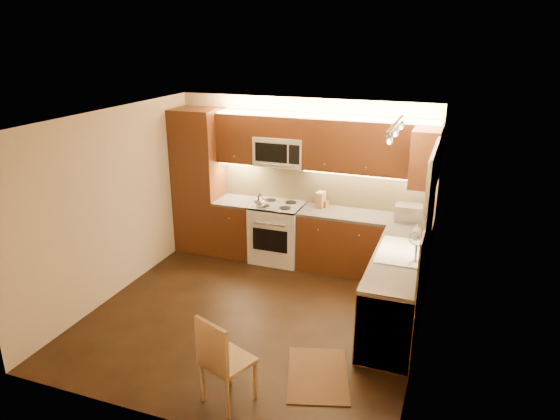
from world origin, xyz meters
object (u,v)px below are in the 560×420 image
at_px(knife_block, 321,200).
at_px(soap_bottle, 416,231).
at_px(kettle, 260,200).
at_px(toaster_oven, 408,212).
at_px(sink, 401,246).
at_px(stove, 278,232).
at_px(microwave, 281,151).
at_px(dining_chair, 228,359).

distance_m(knife_block, soap_bottle, 1.65).
distance_m(kettle, knife_block, 0.92).
bearing_deg(toaster_oven, soap_bottle, -77.82).
bearing_deg(sink, toaster_oven, 92.47).
height_order(stove, microwave, microwave).
height_order(kettle, knife_block, knife_block).
bearing_deg(toaster_oven, dining_chair, -114.89).
relative_size(stove, dining_chair, 0.97).
relative_size(stove, kettle, 4.43).
bearing_deg(soap_bottle, kettle, -171.01).
relative_size(knife_block, dining_chair, 0.25).
distance_m(kettle, soap_bottle, 2.35).
height_order(stove, sink, sink).
relative_size(microwave, soap_bottle, 4.65).
height_order(kettle, toaster_oven, kettle).
bearing_deg(sink, soap_bottle, 77.87).
xyz_separation_m(toaster_oven, soap_bottle, (0.17, -0.60, -0.03)).
bearing_deg(knife_block, stove, -160.24).
bearing_deg(dining_chair, kettle, 128.41).
distance_m(knife_block, dining_chair, 3.43).
distance_m(sink, kettle, 2.38).
bearing_deg(knife_block, microwave, -172.14).
height_order(stove, toaster_oven, toaster_oven).
xyz_separation_m(knife_block, dining_chair, (0.06, -3.38, -0.55)).
xyz_separation_m(kettle, knife_block, (0.84, 0.37, -0.00)).
bearing_deg(soap_bottle, toaster_oven, 123.48).
bearing_deg(stove, dining_chair, -77.92).
bearing_deg(knife_block, toaster_oven, 1.26).
bearing_deg(sink, kettle, 157.55).
height_order(stove, dining_chair, dining_chair).
distance_m(stove, sink, 2.35).
relative_size(sink, knife_block, 3.58).
xyz_separation_m(knife_block, soap_bottle, (1.48, -0.71, -0.04)).
relative_size(sink, kettle, 4.14).
distance_m(microwave, sink, 2.48).
bearing_deg(sink, stove, 150.64).
relative_size(kettle, dining_chair, 0.22).
distance_m(stove, toaster_oven, 2.03).
xyz_separation_m(microwave, kettle, (-0.20, -0.35, -0.70)).
xyz_separation_m(stove, microwave, (0.00, 0.14, 1.26)).
height_order(sink, toaster_oven, toaster_oven).
height_order(microwave, toaster_oven, microwave).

